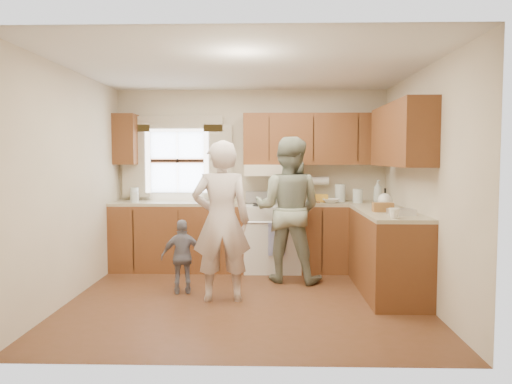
{
  "coord_description": "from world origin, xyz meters",
  "views": [
    {
      "loc": [
        0.25,
        -5.35,
        1.55
      ],
      "look_at": [
        0.1,
        0.4,
        1.15
      ],
      "focal_mm": 35.0,
      "sensor_mm": 36.0,
      "label": 1
    }
  ],
  "objects_px": {
    "stove": "(273,236)",
    "woman_left": "(221,221)",
    "woman_right": "(288,209)",
    "child": "(183,257)"
  },
  "relations": [
    {
      "from": "stove",
      "to": "woman_left",
      "type": "height_order",
      "value": "woman_left"
    },
    {
      "from": "woman_left",
      "to": "child",
      "type": "relative_size",
      "value": 2.05
    },
    {
      "from": "woman_right",
      "to": "child",
      "type": "xyz_separation_m",
      "value": [
        -1.22,
        -0.62,
        -0.48
      ]
    },
    {
      "from": "woman_left",
      "to": "child",
      "type": "distance_m",
      "value": 0.69
    },
    {
      "from": "woman_right",
      "to": "stove",
      "type": "bearing_deg",
      "value": -56.39
    },
    {
      "from": "stove",
      "to": "woman_left",
      "type": "relative_size",
      "value": 0.62
    },
    {
      "from": "stove",
      "to": "woman_left",
      "type": "distance_m",
      "value": 1.62
    },
    {
      "from": "woman_left",
      "to": "child",
      "type": "xyz_separation_m",
      "value": [
        -0.46,
        0.26,
        -0.44
      ]
    },
    {
      "from": "woman_right",
      "to": "woman_left",
      "type": "bearing_deg",
      "value": 65.17
    },
    {
      "from": "stove",
      "to": "woman_left",
      "type": "bearing_deg",
      "value": -110.98
    }
  ]
}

